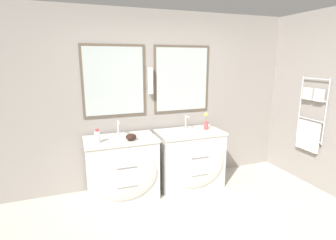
{
  "coord_description": "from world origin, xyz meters",
  "views": [
    {
      "loc": [
        -1.19,
        -2.0,
        1.9
      ],
      "look_at": [
        -0.02,
        1.24,
        1.11
      ],
      "focal_mm": 28.0,
      "sensor_mm": 36.0,
      "label": 1
    }
  ],
  "objects_px": {
    "toiletry_bottle": "(98,137)",
    "flower_vase": "(206,122)",
    "vanity_left": "(122,168)",
    "amenity_bowl": "(131,137)",
    "vanity_right": "(190,159)"
  },
  "relations": [
    {
      "from": "vanity_right",
      "to": "toiletry_bottle",
      "type": "bearing_deg",
      "value": -177.48
    },
    {
      "from": "vanity_left",
      "to": "amenity_bowl",
      "type": "xyz_separation_m",
      "value": [
        0.12,
        -0.09,
        0.47
      ]
    },
    {
      "from": "toiletry_bottle",
      "to": "amenity_bowl",
      "type": "height_order",
      "value": "toiletry_bottle"
    },
    {
      "from": "vanity_left",
      "to": "toiletry_bottle",
      "type": "distance_m",
      "value": 0.59
    },
    {
      "from": "vanity_right",
      "to": "toiletry_bottle",
      "type": "distance_m",
      "value": 1.44
    },
    {
      "from": "amenity_bowl",
      "to": "vanity_left",
      "type": "bearing_deg",
      "value": 142.98
    },
    {
      "from": "vanity_right",
      "to": "amenity_bowl",
      "type": "bearing_deg",
      "value": -174.34
    },
    {
      "from": "vanity_left",
      "to": "toiletry_bottle",
      "type": "relative_size",
      "value": 5.44
    },
    {
      "from": "toiletry_bottle",
      "to": "flower_vase",
      "type": "xyz_separation_m",
      "value": [
        1.62,
        0.12,
        0.03
      ]
    },
    {
      "from": "toiletry_bottle",
      "to": "amenity_bowl",
      "type": "distance_m",
      "value": 0.43
    },
    {
      "from": "vanity_left",
      "to": "flower_vase",
      "type": "height_order",
      "value": "flower_vase"
    },
    {
      "from": "vanity_left",
      "to": "flower_vase",
      "type": "distance_m",
      "value": 1.42
    },
    {
      "from": "vanity_right",
      "to": "amenity_bowl",
      "type": "distance_m",
      "value": 1.03
    },
    {
      "from": "vanity_left",
      "to": "amenity_bowl",
      "type": "bearing_deg",
      "value": -37.02
    },
    {
      "from": "toiletry_bottle",
      "to": "flower_vase",
      "type": "relative_size",
      "value": 0.68
    }
  ]
}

